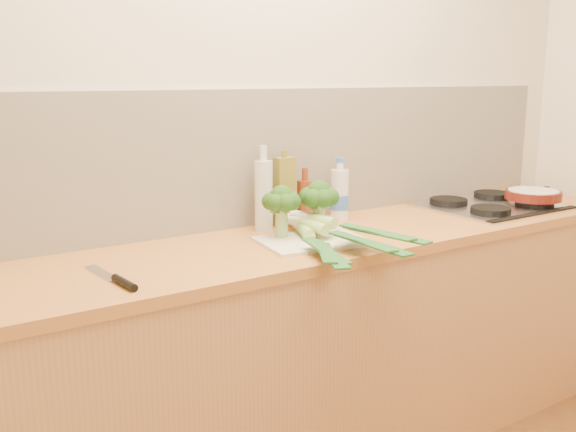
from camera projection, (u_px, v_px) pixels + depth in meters
name	position (u px, v px, depth m)	size (l,w,h in m)	color
room_shell	(267.00, 157.00, 2.57)	(3.50, 3.50, 3.50)	beige
counter	(308.00, 350.00, 2.48)	(3.20, 0.62, 0.90)	#B27D4A
gas_hob	(492.00, 205.00, 2.93)	(0.58, 0.50, 0.04)	silver
chopping_board	(312.00, 241.00, 2.32)	(0.37, 0.27, 0.01)	beige
broccoli_left	(282.00, 202.00, 2.33)	(0.14, 0.14, 0.19)	#85A761
broccoli_right	(319.00, 197.00, 2.39)	(0.15, 0.15, 0.20)	#85A761
leek_front	(309.00, 235.00, 2.28)	(0.30, 0.66, 0.04)	white
leek_mid	(327.00, 231.00, 2.27)	(0.11, 0.66, 0.04)	white
leek_back	(340.00, 225.00, 2.29)	(0.17, 0.61, 0.04)	white
chefs_knife	(119.00, 280.00, 1.86)	(0.06, 0.32, 0.02)	silver
skillet	(533.00, 195.00, 2.92)	(0.35, 0.25, 0.04)	#54160E
oil_tin	(285.00, 192.00, 2.54)	(0.08, 0.05, 0.31)	olive
glass_bottle	(264.00, 194.00, 2.47)	(0.07, 0.07, 0.33)	silver
amber_bottle	(305.00, 201.00, 2.60)	(0.06, 0.06, 0.23)	maroon
water_bottle	(340.00, 196.00, 2.68)	(0.08, 0.08, 0.24)	silver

